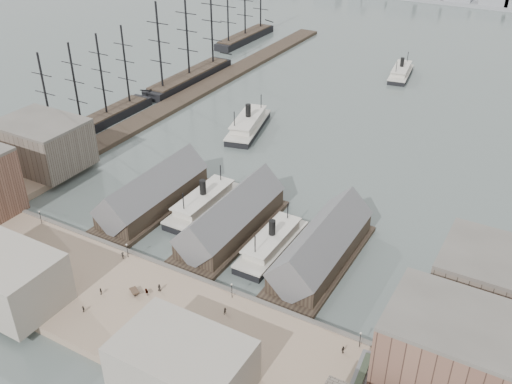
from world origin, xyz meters
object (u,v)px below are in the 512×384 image
Objects in this scene: ferry_docked_west at (204,203)px; horse_cart_center at (142,291)px; horse_cart_left at (22,241)px; horse_cart_right at (166,332)px; tram at (362,380)px.

ferry_docked_west reaches higher than horse_cart_center.
ferry_docked_west is 6.28× the size of horse_cart_left.
ferry_docked_west is at bearing 1.21° from horse_cart_left.
horse_cart_left is 51.95m from horse_cart_right.
tram is (61.94, -39.31, 1.68)m from ferry_docked_west.
horse_cart_center is at bearing 50.53° from horse_cart_right.
ferry_docked_west reaches higher than horse_cart_left.
tram is at bearing -52.29° from horse_cart_left.
ferry_docked_west reaches higher than horse_cart_right.
tram is at bearing -87.63° from horse_cart_right.
ferry_docked_west is 40.19m from horse_cart_center.
horse_cart_center is (-51.93, 0.39, -1.25)m from tram.
tram reaches higher than horse_cart_center.
horse_cart_center is at bearing -75.58° from ferry_docked_west.
horse_cart_left is at bearing 174.22° from tram.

